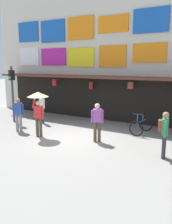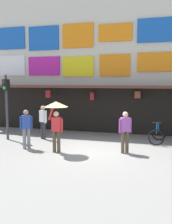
# 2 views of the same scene
# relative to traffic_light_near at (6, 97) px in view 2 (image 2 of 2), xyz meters

# --- Properties ---
(ground_plane) EXTENTS (80.00, 80.00, 0.00)m
(ground_plane) POSITION_rel_traffic_light_near_xyz_m (4.77, -0.83, -2.14)
(ground_plane) COLOR gray
(shopfront) EXTENTS (18.00, 2.60, 8.00)m
(shopfront) POSITION_rel_traffic_light_near_xyz_m (4.77, 3.74, 1.82)
(shopfront) COLOR beige
(shopfront) RESTS_ON ground
(traffic_light_near) EXTENTS (0.30, 0.34, 3.20)m
(traffic_light_near) POSITION_rel_traffic_light_near_xyz_m (0.00, 0.00, 0.00)
(traffic_light_near) COLOR #38383D
(traffic_light_near) RESTS_ON ground
(bicycle_parked) EXTENTS (0.83, 1.23, 1.05)m
(bicycle_parked) POSITION_rel_traffic_light_near_xyz_m (7.18, 1.37, -1.75)
(bicycle_parked) COLOR black
(bicycle_parked) RESTS_ON ground
(pedestrian_in_red) EXTENTS (0.47, 0.37, 1.68)m
(pedestrian_in_red) POSITION_rel_traffic_light_near_xyz_m (5.96, -0.84, -1.19)
(pedestrian_in_red) COLOR brown
(pedestrian_in_red) RESTS_ON ground
(pedestrian_in_black) EXTENTS (0.46, 0.38, 1.68)m
(pedestrian_in_black) POSITION_rel_traffic_light_near_xyz_m (1.66, 0.59, -1.19)
(pedestrian_in_black) COLOR #2D2D38
(pedestrian_in_black) RESTS_ON ground
(pedestrian_with_umbrella) EXTENTS (0.96, 0.96, 2.08)m
(pedestrian_with_umbrella) POSITION_rel_traffic_light_near_xyz_m (3.27, -1.51, -0.50)
(pedestrian_with_umbrella) COLOR brown
(pedestrian_with_umbrella) RESTS_ON ground
(pedestrian_in_blue) EXTENTS (0.47, 0.37, 1.68)m
(pedestrian_in_blue) POSITION_rel_traffic_light_near_xyz_m (1.82, -1.35, -1.19)
(pedestrian_in_blue) COLOR gray
(pedestrian_in_blue) RESTS_ON ground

